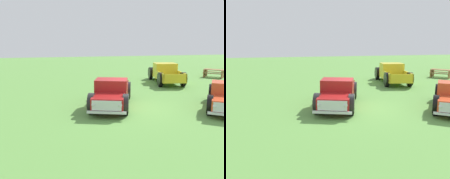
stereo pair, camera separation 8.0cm
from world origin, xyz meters
TOP-DOWN VIEW (x-y plane):
  - ground_plane at (0.00, 0.00)m, footprint 80.00×80.00m
  - pickup_truck_foreground at (-0.49, -1.03)m, footprint 5.28×3.31m
  - pickup_truck_behind_left at (-7.23, 5.21)m, footprint 5.57×2.85m
  - picnic_table at (-8.53, 10.95)m, footprint 2.33×2.31m

SIDE VIEW (x-z plane):
  - ground_plane at x=0.00m, z-range 0.00..0.00m
  - picnic_table at x=-8.53m, z-range 0.10..0.88m
  - pickup_truck_foreground at x=-0.49m, z-range -0.03..1.49m
  - pickup_truck_behind_left at x=-7.23m, z-range -0.04..1.59m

